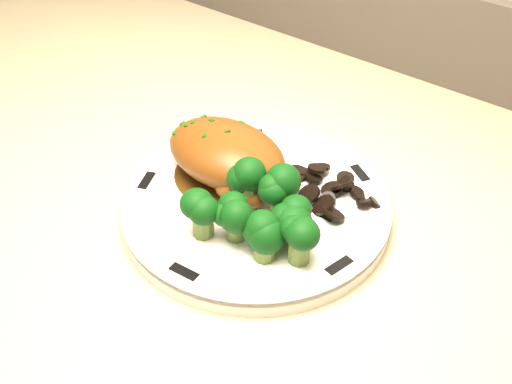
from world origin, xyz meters
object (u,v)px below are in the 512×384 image
Objects in this scene: chicken_breast at (228,157)px; broccoli_florets at (261,216)px; plate at (256,207)px; counter at (153,346)px.

chicken_breast is 1.18× the size of broccoli_florets.
plate is 0.06m from broccoli_florets.
plate is at bearing -13.21° from chicken_breast.
counter is 7.61× the size of plate.
broccoli_florets is at bearing -47.54° from plate.
broccoli_florets is at bearing -30.63° from chicken_breast.
counter is 14.57× the size of chicken_breast.
plate is (0.22, -0.02, 0.43)m from counter.
chicken_breast is (0.18, -0.01, 0.46)m from counter.
counter is 0.48m from plate.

